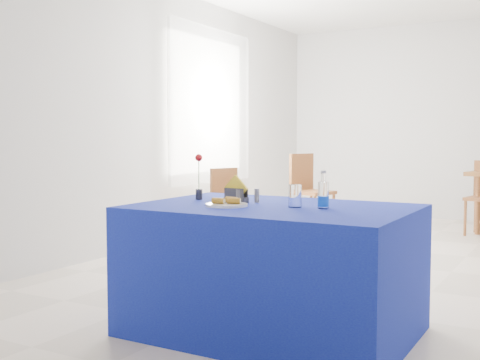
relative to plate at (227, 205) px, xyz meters
name	(u,v)px	position (x,y,z in m)	size (l,w,h in m)	color
floor	(388,265)	(0.30, 2.37, -0.77)	(7.00, 7.00, 0.00)	beige
room_shell	(391,72)	(0.30, 2.37, 0.98)	(7.00, 7.00, 7.00)	silver
window_pane	(207,106)	(-2.17, 3.17, 0.78)	(0.04, 1.50, 1.60)	white
curtain	(212,106)	(-2.10, 3.17, 0.78)	(0.04, 1.75, 1.85)	white
plate	(227,205)	(0.00, 0.00, 0.00)	(0.25, 0.25, 0.01)	white
drinking_glass	(295,196)	(0.37, 0.15, 0.06)	(0.08, 0.08, 0.13)	white
salt_shaker	(257,196)	(0.06, 0.27, 0.04)	(0.03, 0.03, 0.09)	slate
pepper_shaker	(238,196)	(-0.02, 0.17, 0.04)	(0.03, 0.03, 0.09)	slate
blue_table	(273,269)	(0.23, 0.15, -0.39)	(1.60, 1.10, 0.76)	#0F1791
water_bottle	(323,196)	(0.53, 0.18, 0.06)	(0.06, 0.06, 0.21)	white
napkin_holder	(236,195)	(-0.05, 0.20, 0.04)	(0.16, 0.07, 0.17)	#39393E
rose_vase	(199,178)	(-0.35, 0.23, 0.13)	(0.05, 0.05, 0.30)	#26262B
chair_win_a	(229,200)	(-1.54, 2.63, -0.29)	(0.47, 0.47, 0.83)	brown
chair_win_b	(308,186)	(-1.21, 4.02, -0.21)	(0.53, 0.53, 0.96)	brown
banana_pieces	(228,200)	(0.00, 0.01, 0.03)	(0.16, 0.13, 0.04)	gold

